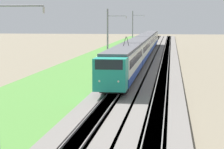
# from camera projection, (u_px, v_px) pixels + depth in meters

# --- Properties ---
(ballast_main) EXTENTS (240.00, 4.40, 0.30)m
(ballast_main) POSITION_uv_depth(u_px,v_px,m) (135.00, 68.00, 62.59)
(ballast_main) COLOR slate
(ballast_main) RESTS_ON ground
(ballast_adjacent) EXTENTS (240.00, 4.40, 0.30)m
(ballast_adjacent) POSITION_uv_depth(u_px,v_px,m) (164.00, 68.00, 62.03)
(ballast_adjacent) COLOR slate
(ballast_adjacent) RESTS_ON ground
(track_main) EXTENTS (240.00, 1.57, 0.45)m
(track_main) POSITION_uv_depth(u_px,v_px,m) (135.00, 68.00, 62.59)
(track_main) COLOR #4C4238
(track_main) RESTS_ON ground
(track_adjacent) EXTENTS (240.00, 1.57, 0.45)m
(track_adjacent) POSITION_uv_depth(u_px,v_px,m) (164.00, 68.00, 62.03)
(track_adjacent) COLOR #4C4238
(track_adjacent) RESTS_ON ground
(grass_verge) EXTENTS (240.00, 11.74, 0.12)m
(grass_verge) POSITION_uv_depth(u_px,v_px,m) (91.00, 68.00, 63.46)
(grass_verge) COLOR #4C8438
(grass_verge) RESTS_ON ground
(passenger_train) EXTENTS (83.66, 2.95, 5.12)m
(passenger_train) POSITION_uv_depth(u_px,v_px,m) (142.00, 46.00, 77.74)
(passenger_train) COLOR teal
(passenger_train) RESTS_ON ground
(catenary_mast_mid) EXTENTS (0.22, 2.56, 8.43)m
(catenary_mast_mid) POSITION_uv_depth(u_px,v_px,m) (108.00, 41.00, 56.22)
(catenary_mast_mid) COLOR slate
(catenary_mast_mid) RESTS_ON ground
(catenary_mast_far) EXTENTS (0.22, 2.56, 8.86)m
(catenary_mast_far) POSITION_uv_depth(u_px,v_px,m) (133.00, 31.00, 91.98)
(catenary_mast_far) COLOR slate
(catenary_mast_far) RESTS_ON ground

